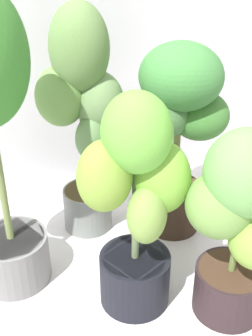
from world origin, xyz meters
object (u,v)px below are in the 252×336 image
(potted_plant_front_right, at_px, (243,217))
(potted_plant_back_right, at_px, (178,119))
(potted_plant_center, at_px, (136,203))
(potted_plant_back_center, at_px, (82,107))

(potted_plant_front_right, xyz_separation_m, potted_plant_back_right, (0.04, 0.47, 0.11))
(potted_plant_center, relative_size, potted_plant_back_center, 0.82)
(potted_plant_center, height_order, potted_plant_back_center, potted_plant_back_center)
(potted_plant_front_right, bearing_deg, potted_plant_back_center, 115.11)
(potted_plant_back_center, bearing_deg, potted_plant_front_right, -64.89)
(potted_plant_back_center, bearing_deg, potted_plant_back_right, -22.22)
(potted_plant_back_center, height_order, potted_plant_back_right, potted_plant_back_center)
(potted_plant_center, xyz_separation_m, potted_plant_back_right, (0.30, 0.31, 0.09))
(potted_plant_center, distance_m, potted_plant_front_right, 0.31)
(potted_plant_back_center, distance_m, potted_plant_front_right, 0.68)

